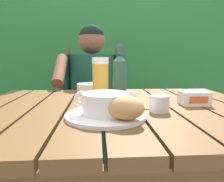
# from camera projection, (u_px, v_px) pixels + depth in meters

# --- Properties ---
(dining_table) EXTENTS (1.18, 0.89, 0.77)m
(dining_table) POSITION_uv_depth(u_px,v_px,m) (118.00, 130.00, 0.86)
(dining_table) COLOR brown
(dining_table) RESTS_ON ground_plane
(hedge_backdrop) EXTENTS (2.80, 0.95, 2.88)m
(hedge_backdrop) POSITION_uv_depth(u_px,v_px,m) (99.00, 35.00, 2.59)
(hedge_backdrop) COLOR #286731
(hedge_backdrop) RESTS_ON ground_plane
(chair_near_diner) EXTENTS (0.45, 0.44, 1.04)m
(chair_near_diner) POSITION_uv_depth(u_px,v_px,m) (93.00, 114.00, 1.75)
(chair_near_diner) COLOR brown
(chair_near_diner) RESTS_ON ground_plane
(person_eating) EXTENTS (0.48, 0.47, 1.19)m
(person_eating) POSITION_uv_depth(u_px,v_px,m) (92.00, 94.00, 1.52)
(person_eating) COLOR #184738
(person_eating) RESTS_ON ground_plane
(serving_plate) EXTENTS (0.26, 0.26, 0.01)m
(serving_plate) POSITION_uv_depth(u_px,v_px,m) (106.00, 115.00, 0.68)
(serving_plate) COLOR white
(serving_plate) RESTS_ON dining_table
(soup_bowl) EXTENTS (0.20, 0.15, 0.08)m
(soup_bowl) POSITION_uv_depth(u_px,v_px,m) (106.00, 103.00, 0.68)
(soup_bowl) COLOR white
(soup_bowl) RESTS_ON serving_plate
(bread_roll) EXTENTS (0.14, 0.13, 0.07)m
(bread_roll) POSITION_uv_depth(u_px,v_px,m) (126.00, 108.00, 0.61)
(bread_roll) COLOR tan
(bread_roll) RESTS_ON serving_plate
(beer_glass) EXTENTS (0.07, 0.07, 0.19)m
(beer_glass) POSITION_uv_depth(u_px,v_px,m) (100.00, 80.00, 0.90)
(beer_glass) COLOR gold
(beer_glass) RESTS_ON dining_table
(beer_bottle) EXTENTS (0.06, 0.06, 0.25)m
(beer_bottle) POSITION_uv_depth(u_px,v_px,m) (120.00, 76.00, 0.98)
(beer_bottle) COLOR #2A513C
(beer_bottle) RESTS_ON dining_table
(water_glass_small) EXTENTS (0.07, 0.07, 0.06)m
(water_glass_small) POSITION_uv_depth(u_px,v_px,m) (159.00, 104.00, 0.75)
(water_glass_small) COLOR silver
(water_glass_small) RESTS_ON dining_table
(butter_tub) EXTENTS (0.11, 0.08, 0.06)m
(butter_tub) POSITION_uv_depth(u_px,v_px,m) (194.00, 98.00, 0.86)
(butter_tub) COLOR white
(butter_tub) RESTS_ON dining_table
(table_knife) EXTENTS (0.16, 0.03, 0.01)m
(table_knife) POSITION_uv_depth(u_px,v_px,m) (140.00, 108.00, 0.79)
(table_knife) COLOR silver
(table_knife) RESTS_ON dining_table
(diner_bowl) EXTENTS (0.15, 0.15, 0.05)m
(diner_bowl) POSITION_uv_depth(u_px,v_px,m) (91.00, 88.00, 1.17)
(diner_bowl) COLOR white
(diner_bowl) RESTS_ON dining_table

